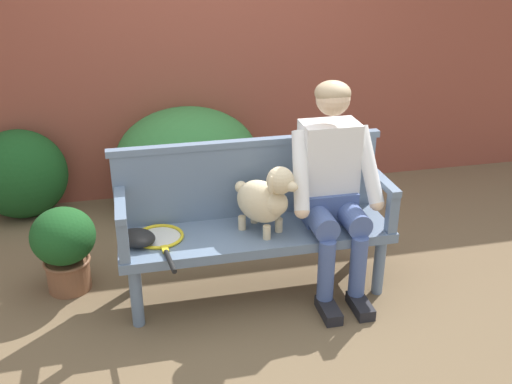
{
  "coord_description": "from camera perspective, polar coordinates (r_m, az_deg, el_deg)",
  "views": [
    {
      "loc": [
        -0.69,
        -3.06,
        2.13
      ],
      "look_at": [
        0.0,
        0.0,
        0.69
      ],
      "focal_mm": 41.36,
      "sensor_mm": 36.0,
      "label": 1
    }
  ],
  "objects": [
    {
      "name": "ground_plane",
      "position": [
        3.79,
        0.0,
        -9.5
      ],
      "size": [
        40.0,
        40.0,
        0.0
      ],
      "primitive_type": "plane",
      "color": "brown"
    },
    {
      "name": "brick_garden_fence",
      "position": [
        4.98,
        -4.56,
        12.07
      ],
      "size": [
        8.0,
        0.3,
        2.09
      ],
      "primitive_type": "cube",
      "color": "brown",
      "rests_on": "ground"
    },
    {
      "name": "hedge_bush_far_left",
      "position": [
        4.75,
        -6.63,
        3.27
      ],
      "size": [
        1.14,
        0.92,
        0.82
      ],
      "primitive_type": "ellipsoid",
      "color": "#337538",
      "rests_on": "ground"
    },
    {
      "name": "hedge_bush_far_right",
      "position": [
        4.9,
        -21.84,
        1.6
      ],
      "size": [
        0.71,
        0.56,
        0.71
      ],
      "primitive_type": "ellipsoid",
      "color": "#194C1E",
      "rests_on": "ground"
    },
    {
      "name": "garden_bench",
      "position": [
        3.59,
        0.0,
        -4.49
      ],
      "size": [
        1.64,
        0.49,
        0.44
      ],
      "color": "slate",
      "rests_on": "ground"
    },
    {
      "name": "bench_backrest",
      "position": [
        3.64,
        -0.74,
        1.43
      ],
      "size": [
        1.68,
        0.06,
        0.5
      ],
      "color": "slate",
      "rests_on": "garden_bench"
    },
    {
      "name": "bench_armrest_left_end",
      "position": [
        3.32,
        -12.89,
        -2.62
      ],
      "size": [
        0.06,
        0.49,
        0.28
      ],
      "color": "slate",
      "rests_on": "garden_bench"
    },
    {
      "name": "bench_armrest_right_end",
      "position": [
        3.63,
        12.38,
        -0.13
      ],
      "size": [
        0.06,
        0.49,
        0.28
      ],
      "color": "slate",
      "rests_on": "garden_bench"
    },
    {
      "name": "person_seated",
      "position": [
        3.55,
        7.35,
        0.98
      ],
      "size": [
        0.56,
        0.64,
        1.31
      ],
      "color": "black",
      "rests_on": "ground"
    },
    {
      "name": "dog_on_bench",
      "position": [
        3.43,
        0.93,
        -0.63
      ],
      "size": [
        0.37,
        0.41,
        0.45
      ],
      "color": "beige",
      "rests_on": "garden_bench"
    },
    {
      "name": "tennis_racket",
      "position": [
        3.49,
        -9.25,
        -4.47
      ],
      "size": [
        0.32,
        0.58,
        0.03
      ],
      "color": "yellow",
      "rests_on": "garden_bench"
    },
    {
      "name": "baseball_glove",
      "position": [
        3.45,
        -11.43,
        -4.36
      ],
      "size": [
        0.28,
        0.26,
        0.09
      ],
      "primitive_type": "ellipsoid",
      "rotation": [
        0.0,
        0.0,
        -0.6
      ],
      "color": "black",
      "rests_on": "garden_bench"
    },
    {
      "name": "potted_plant",
      "position": [
        3.83,
        -18.05,
        -4.86
      ],
      "size": [
        0.39,
        0.39,
        0.55
      ],
      "color": "brown",
      "rests_on": "ground"
    }
  ]
}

